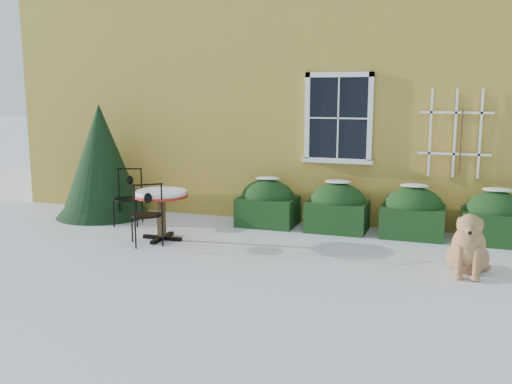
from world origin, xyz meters
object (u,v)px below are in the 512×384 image
(bistro_table, at_px, (161,199))
(patio_chair_near, at_px, (147,214))
(evergreen_shrub, at_px, (102,171))
(dog, at_px, (468,249))
(patio_chair_far, at_px, (128,197))

(bistro_table, xyz_separation_m, patio_chair_near, (-0.07, -0.36, -0.18))
(evergreen_shrub, bearing_deg, dog, -13.44)
(dog, bearing_deg, bistro_table, 177.57)
(evergreen_shrub, height_order, patio_chair_far, evergreen_shrub)
(patio_chair_near, height_order, dog, patio_chair_near)
(bistro_table, distance_m, dog, 4.82)
(evergreen_shrub, relative_size, dog, 2.21)
(bistro_table, relative_size, dog, 0.89)
(bistro_table, xyz_separation_m, patio_chair_far, (-1.13, 0.82, -0.18))
(patio_chair_near, relative_size, patio_chair_far, 0.99)
(patio_chair_near, bearing_deg, evergreen_shrub, -78.70)
(evergreen_shrub, height_order, bistro_table, evergreen_shrub)
(patio_chair_far, xyz_separation_m, dog, (5.92, -1.14, -0.16))
(patio_chair_near, relative_size, dog, 1.02)
(evergreen_shrub, bearing_deg, patio_chair_far, -28.92)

